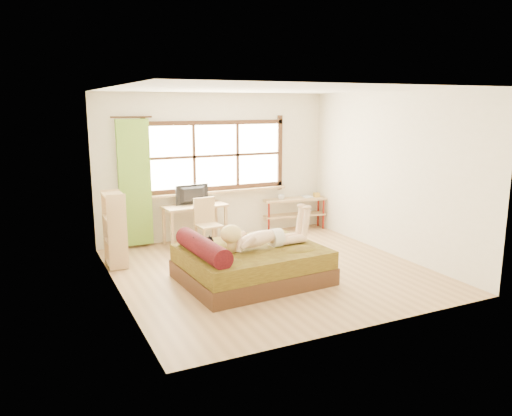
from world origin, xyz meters
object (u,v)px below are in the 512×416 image
bed (249,263)px  desk (195,210)px  kitten (202,244)px  woman (263,228)px  chair (207,220)px  pipe_shelf (295,207)px  bookshelf (115,229)px

bed → desk: (-0.05, 2.24, 0.35)m
bed → desk: bed is taller
kitten → bed: bearing=-12.5°
bed → woman: woman is taller
chair → pipe_shelf: chair is taller
kitten → chair: (0.71, 1.76, -0.11)m
desk → bed: bearing=-93.7°
woman → desk: 2.30m
kitten → chair: bearing=64.3°
kitten → chair: chair is taller
bookshelf → bed: bearing=-43.5°
bed → woman: size_ratio=1.50×
desk → bookshelf: bearing=-160.0°
kitten → pipe_shelf: 3.58m
bed → chair: 1.88m
kitten → pipe_shelf: bearing=35.3°
kitten → bookshelf: bookshelf is taller
bookshelf → chair: bearing=12.2°
woman → chair: 1.94m
bed → kitten: (-0.67, 0.10, 0.34)m
kitten → bookshelf: size_ratio=0.25×
woman → kitten: bearing=166.5°
chair → woman: bearing=-90.3°
bed → pipe_shelf: (2.10, 2.35, 0.21)m
desk → bookshelf: size_ratio=1.00×
desk → chair: (0.09, -0.37, -0.12)m
kitten → desk: 2.22m
chair → kitten: bearing=-117.0°
chair → bookshelf: bearing=-172.9°
bed → chair: chair is taller
woman → kitten: (-0.87, 0.15, -0.18)m
bookshelf → woman: bearing=-41.0°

